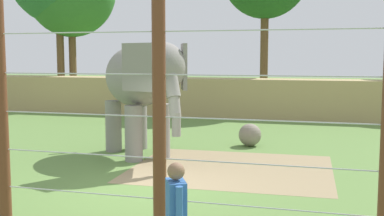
{
  "coord_description": "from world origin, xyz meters",
  "views": [
    {
      "loc": [
        3.8,
        -9.84,
        2.98
      ],
      "look_at": [
        -0.05,
        4.19,
        1.4
      ],
      "focal_mm": 44.59,
      "sensor_mm": 36.0,
      "label": 1
    }
  ],
  "objects": [
    {
      "name": "dirt_patch",
      "position": [
        1.52,
        2.47,
        0.0
      ],
      "size": [
        5.35,
        4.52,
        0.01
      ],
      "primitive_type": "cube",
      "rotation": [
        0.0,
        0.0,
        0.03
      ],
      "color": "#937F5B",
      "rests_on": "ground"
    },
    {
      "name": "enrichment_ball",
      "position": [
        1.52,
        5.78,
        0.38
      ],
      "size": [
        0.75,
        0.75,
        0.75
      ],
      "primitive_type": "sphere",
      "color": "gray",
      "rests_on": "ground"
    },
    {
      "name": "ground_plane",
      "position": [
        0.0,
        0.0,
        0.0
      ],
      "size": [
        120.0,
        120.0,
        0.0
      ],
      "primitive_type": "plane",
      "color": "#5B7F3D"
    },
    {
      "name": "cable_fence",
      "position": [
        -0.01,
        -2.96,
        2.1
      ],
      "size": [
        10.38,
        0.21,
        4.17
      ],
      "color": "brown",
      "rests_on": "ground"
    },
    {
      "name": "embankment_wall",
      "position": [
        0.0,
        13.51,
        0.94
      ],
      "size": [
        36.0,
        1.8,
        1.88
      ],
      "primitive_type": "cube",
      "color": "tan",
      "rests_on": "ground"
    },
    {
      "name": "elephant",
      "position": [
        -1.37,
        3.28,
        2.22
      ],
      "size": [
        3.78,
        3.78,
        3.36
      ],
      "color": "gray",
      "rests_on": "ground"
    }
  ]
}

